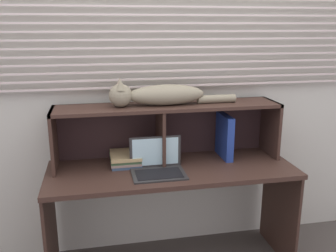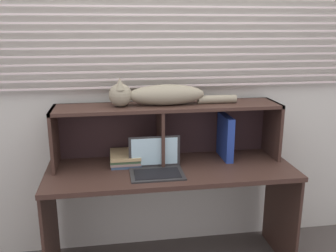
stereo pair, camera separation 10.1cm
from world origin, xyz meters
name	(u,v)px [view 2 (the right image)]	position (x,y,z in m)	size (l,w,h in m)	color
back_panel_with_blinds	(164,76)	(0.00, 0.55, 1.26)	(4.40, 0.08, 2.50)	silver
desk	(171,186)	(0.00, 0.22, 0.58)	(1.57, 0.57, 0.71)	#3D2821
hutch_shelf_unit	(167,120)	(0.00, 0.39, 0.99)	(1.47, 0.29, 0.38)	#3D2821
cat	(158,95)	(-0.07, 0.35, 1.17)	(0.83, 0.15, 0.18)	gray
laptop	(156,166)	(-0.10, 0.17, 0.76)	(0.33, 0.24, 0.21)	#2C2C2C
binder_upright	(225,137)	(0.39, 0.35, 0.86)	(0.05, 0.24, 0.30)	#223D95
book_stack	(125,158)	(-0.29, 0.35, 0.75)	(0.20, 0.24, 0.07)	#3B5675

